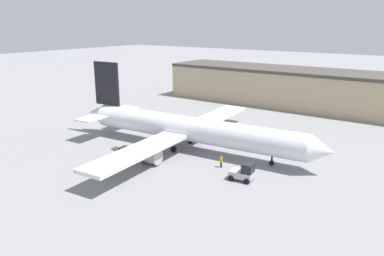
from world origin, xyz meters
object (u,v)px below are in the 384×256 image
object	(u,v)px
airplane	(186,128)
baggage_tug	(244,172)
ground_crew_worker	(221,161)
belt_loader_truck	(122,155)

from	to	relation	value
airplane	baggage_tug	distance (m)	14.42
ground_crew_worker	baggage_tug	distance (m)	4.97
baggage_tug	belt_loader_truck	size ratio (longest dim) A/B	1.17
baggage_tug	airplane	bearing A→B (deg)	149.75
ground_crew_worker	belt_loader_truck	world-z (taller)	belt_loader_truck
airplane	ground_crew_worker	size ratio (longest dim) A/B	25.68
belt_loader_truck	baggage_tug	bearing A→B (deg)	6.33
ground_crew_worker	baggage_tug	bearing A→B (deg)	-107.11
airplane	belt_loader_truck	size ratio (longest dim) A/B	16.17
ground_crew_worker	belt_loader_truck	size ratio (longest dim) A/B	0.63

